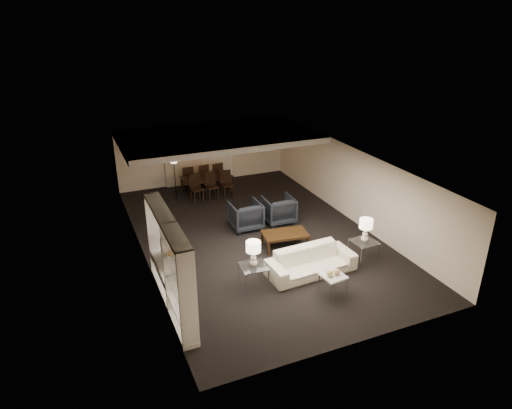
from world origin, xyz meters
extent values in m
plane|color=black|center=(0.00, 0.00, 0.00)|extent=(11.00, 11.00, 0.00)
cube|color=silver|center=(0.00, 0.00, 2.50)|extent=(7.00, 11.00, 0.02)
cube|color=beige|center=(0.00, 5.50, 1.25)|extent=(7.00, 0.02, 2.50)
cube|color=beige|center=(0.00, -5.50, 1.25)|extent=(7.00, 0.02, 2.50)
cube|color=beige|center=(-3.50, 0.00, 1.25)|extent=(0.02, 11.00, 2.50)
cube|color=beige|center=(3.50, 0.00, 1.25)|extent=(0.02, 11.00, 2.50)
cube|color=silver|center=(0.00, 3.50, 2.40)|extent=(7.00, 4.00, 0.20)
cube|color=beige|center=(-0.90, 5.42, 1.20)|extent=(1.50, 0.12, 2.40)
cube|color=silver|center=(0.70, 5.47, 1.05)|extent=(0.90, 0.05, 2.10)
cube|color=#142D38|center=(2.10, 5.46, 1.55)|extent=(0.95, 0.04, 0.65)
cylinder|color=#D8591E|center=(0.30, 3.50, 1.92)|extent=(0.52, 0.52, 0.24)
imported|color=beige|center=(0.52, -2.61, 0.36)|extent=(2.48, 1.07, 0.71)
imported|color=black|center=(-0.08, 0.69, 0.45)|extent=(0.97, 1.00, 0.91)
imported|color=black|center=(1.12, 0.69, 0.45)|extent=(1.01, 1.04, 0.91)
sphere|color=#DFD076|center=(0.42, -3.71, 0.65)|extent=(0.18, 0.18, 0.18)
sphere|color=tan|center=(0.62, -3.71, 0.64)|extent=(0.16, 0.16, 0.16)
imported|color=black|center=(-3.28, -1.74, 1.07)|extent=(1.10, 0.14, 0.63)
imported|color=#293DB5|center=(-3.31, -3.83, 1.15)|extent=(0.17, 0.17, 0.18)
imported|color=#CE8E44|center=(-3.31, -2.95, 1.65)|extent=(0.17, 0.17, 0.18)
cube|color=black|center=(-2.79, -1.13, 0.51)|extent=(0.15, 0.15, 1.02)
imported|color=black|center=(-0.29, 4.21, 0.33)|extent=(2.01, 1.27, 0.67)
camera|label=1|loc=(-5.07, -11.92, 6.67)|focal=32.00mm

